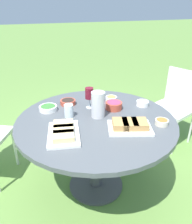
{
  "coord_description": "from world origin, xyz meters",
  "views": [
    {
      "loc": [
        -1.47,
        0.58,
        1.57
      ],
      "look_at": [
        0.0,
        0.0,
        0.79
      ],
      "focal_mm": 35.0,
      "sensor_mm": 36.0,
      "label": 1
    }
  ],
  "objects_px": {
    "dining_table": "(96,129)",
    "water_pitcher": "(98,105)",
    "chair_far_back": "(176,102)",
    "wine_glass": "(89,94)"
  },
  "relations": [
    {
      "from": "dining_table",
      "to": "water_pitcher",
      "type": "distance_m",
      "value": 0.22
    },
    {
      "from": "chair_far_back",
      "to": "water_pitcher",
      "type": "distance_m",
      "value": 1.26
    },
    {
      "from": "chair_far_back",
      "to": "water_pitcher",
      "type": "bearing_deg",
      "value": 107.69
    },
    {
      "from": "chair_far_back",
      "to": "dining_table",
      "type": "bearing_deg",
      "value": 108.53
    },
    {
      "from": "chair_far_back",
      "to": "wine_glass",
      "type": "height_order",
      "value": "wine_glass"
    },
    {
      "from": "wine_glass",
      "to": "water_pitcher",
      "type": "bearing_deg",
      "value": -177.81
    },
    {
      "from": "water_pitcher",
      "to": "wine_glass",
      "type": "xyz_separation_m",
      "value": [
        0.19,
        0.01,
        0.02
      ]
    },
    {
      "from": "dining_table",
      "to": "chair_far_back",
      "type": "bearing_deg",
      "value": -71.47
    },
    {
      "from": "dining_table",
      "to": "wine_glass",
      "type": "bearing_deg",
      "value": -5.84
    },
    {
      "from": "chair_far_back",
      "to": "water_pitcher",
      "type": "height_order",
      "value": "water_pitcher"
    }
  ]
}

